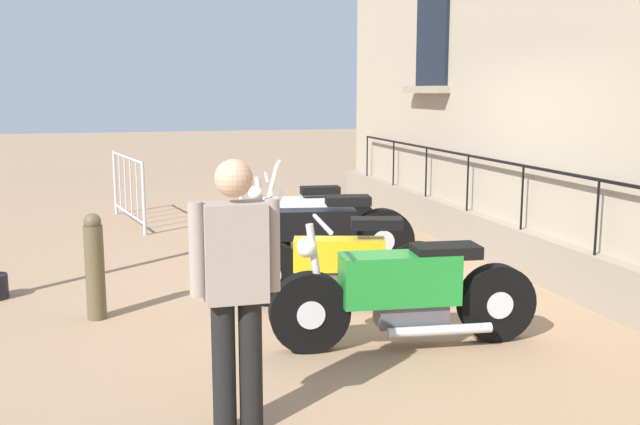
{
  "coord_description": "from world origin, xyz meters",
  "views": [
    {
      "loc": [
        2.36,
        6.99,
        2.02
      ],
      "look_at": [
        0.45,
        0.0,
        0.8
      ],
      "focal_mm": 40.66,
      "sensor_mm": 36.0,
      "label": 1
    }
  ],
  "objects_px": {
    "motorcycle_white": "(295,218)",
    "motorcycle_black": "(320,235)",
    "motorcycle_yellow": "(341,262)",
    "bollard": "(95,266)",
    "crowd_barrier": "(128,187)",
    "pedestrian_standing": "(236,282)",
    "motorcycle_green": "(404,293)"
  },
  "relations": [
    {
      "from": "motorcycle_yellow",
      "to": "pedestrian_standing",
      "type": "height_order",
      "value": "pedestrian_standing"
    },
    {
      "from": "motorcycle_green",
      "to": "motorcycle_black",
      "type": "bearing_deg",
      "value": -89.34
    },
    {
      "from": "crowd_barrier",
      "to": "motorcycle_black",
      "type": "bearing_deg",
      "value": 118.52
    },
    {
      "from": "motorcycle_white",
      "to": "pedestrian_standing",
      "type": "height_order",
      "value": "pedestrian_standing"
    },
    {
      "from": "motorcycle_yellow",
      "to": "pedestrian_standing",
      "type": "xyz_separation_m",
      "value": [
        1.34,
        2.31,
        0.5
      ]
    },
    {
      "from": "motorcycle_yellow",
      "to": "motorcycle_black",
      "type": "bearing_deg",
      "value": -95.99
    },
    {
      "from": "motorcycle_white",
      "to": "pedestrian_standing",
      "type": "bearing_deg",
      "value": 72.77
    },
    {
      "from": "motorcycle_green",
      "to": "crowd_barrier",
      "type": "distance_m",
      "value": 6.48
    },
    {
      "from": "motorcycle_white",
      "to": "bollard",
      "type": "distance_m",
      "value": 3.33
    },
    {
      "from": "motorcycle_black",
      "to": "motorcycle_green",
      "type": "distance_m",
      "value": 2.43
    },
    {
      "from": "motorcycle_yellow",
      "to": "motorcycle_green",
      "type": "bearing_deg",
      "value": 97.65
    },
    {
      "from": "crowd_barrier",
      "to": "motorcycle_green",
      "type": "bearing_deg",
      "value": 108.42
    },
    {
      "from": "bollard",
      "to": "crowd_barrier",
      "type": "bearing_deg",
      "value": -94.08
    },
    {
      "from": "motorcycle_white",
      "to": "motorcycle_yellow",
      "type": "bearing_deg",
      "value": 86.53
    },
    {
      "from": "motorcycle_white",
      "to": "crowd_barrier",
      "type": "xyz_separation_m",
      "value": [
        2.04,
        -2.44,
        0.16
      ]
    },
    {
      "from": "motorcycle_black",
      "to": "bollard",
      "type": "height_order",
      "value": "motorcycle_black"
    },
    {
      "from": "motorcycle_black",
      "to": "crowd_barrier",
      "type": "xyz_separation_m",
      "value": [
        2.02,
        -3.72,
        0.12
      ]
    },
    {
      "from": "motorcycle_yellow",
      "to": "motorcycle_green",
      "type": "height_order",
      "value": "motorcycle_yellow"
    },
    {
      "from": "motorcycle_yellow",
      "to": "crowd_barrier",
      "type": "relative_size",
      "value": 1.0
    },
    {
      "from": "motorcycle_yellow",
      "to": "crowd_barrier",
      "type": "height_order",
      "value": "motorcycle_yellow"
    },
    {
      "from": "motorcycle_yellow",
      "to": "bollard",
      "type": "bearing_deg",
      "value": -4.98
    },
    {
      "from": "motorcycle_white",
      "to": "pedestrian_standing",
      "type": "xyz_separation_m",
      "value": [
        1.5,
        4.83,
        0.52
      ]
    },
    {
      "from": "motorcycle_black",
      "to": "bollard",
      "type": "relative_size",
      "value": 2.2
    },
    {
      "from": "crowd_barrier",
      "to": "bollard",
      "type": "relative_size",
      "value": 2.06
    },
    {
      "from": "motorcycle_yellow",
      "to": "crowd_barrier",
      "type": "bearing_deg",
      "value": -69.17
    },
    {
      "from": "motorcycle_yellow",
      "to": "motorcycle_green",
      "type": "xyz_separation_m",
      "value": [
        -0.16,
        1.18,
        0.01
      ]
    },
    {
      "from": "motorcycle_black",
      "to": "crowd_barrier",
      "type": "distance_m",
      "value": 4.23
    },
    {
      "from": "bollard",
      "to": "pedestrian_standing",
      "type": "bearing_deg",
      "value": 109.49
    },
    {
      "from": "bollard",
      "to": "motorcycle_yellow",
      "type": "bearing_deg",
      "value": 175.02
    },
    {
      "from": "crowd_barrier",
      "to": "pedestrian_standing",
      "type": "xyz_separation_m",
      "value": [
        -0.54,
        7.27,
        0.36
      ]
    },
    {
      "from": "motorcycle_white",
      "to": "motorcycle_black",
      "type": "height_order",
      "value": "motorcycle_black"
    },
    {
      "from": "motorcycle_white",
      "to": "motorcycle_green",
      "type": "distance_m",
      "value": 3.71
    }
  ]
}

